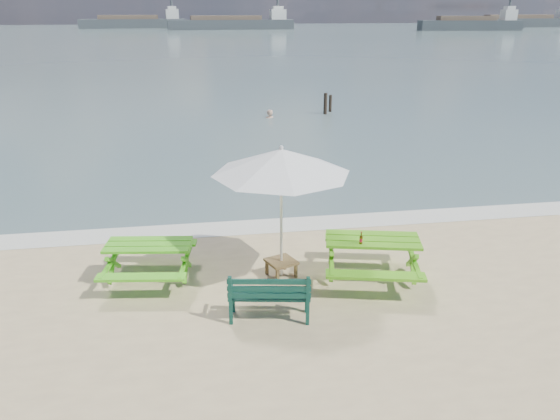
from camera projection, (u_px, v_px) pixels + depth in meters
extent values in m
plane|color=slate|center=(196.00, 39.00, 87.26)|extent=(300.00, 300.00, 0.00)
cube|color=silver|center=(256.00, 227.00, 12.93)|extent=(22.00, 0.90, 0.01)
cube|color=#4DBB1C|center=(148.00, 245.00, 10.19)|extent=(1.67, 0.96, 0.05)
cube|color=#4DBB1C|center=(157.00, 243.00, 10.98)|extent=(1.60, 0.50, 0.05)
cube|color=#4DBB1C|center=(141.00, 277.00, 9.60)|extent=(1.60, 0.50, 0.05)
cube|color=#4DBB1C|center=(150.00, 264.00, 10.33)|extent=(1.59, 1.09, 0.67)
cube|color=#55AB19|center=(373.00, 240.00, 10.21)|extent=(1.89, 1.20, 0.05)
cube|color=#55AB19|center=(368.00, 239.00, 11.09)|extent=(1.77, 0.71, 0.05)
cube|color=#55AB19|center=(376.00, 276.00, 9.56)|extent=(1.77, 0.71, 0.05)
cube|color=#55AB19|center=(371.00, 261.00, 10.36)|extent=(1.82, 1.34, 0.74)
cube|color=#0D382D|center=(269.00, 295.00, 9.03)|extent=(1.40, 0.63, 0.04)
cube|color=#0D382D|center=(269.00, 289.00, 8.75)|extent=(1.34, 0.27, 0.35)
cube|color=#0D382D|center=(270.00, 306.00, 9.11)|extent=(1.32, 0.67, 0.42)
cube|color=brown|center=(281.00, 262.00, 10.48)|extent=(0.66, 0.66, 0.05)
cube|color=brown|center=(281.00, 269.00, 10.54)|extent=(0.58, 0.58, 0.29)
cylinder|color=silver|center=(281.00, 217.00, 10.16)|extent=(0.05, 0.05, 2.45)
cone|color=silver|center=(281.00, 161.00, 9.79)|extent=(3.31, 3.31, 0.46)
cylinder|color=#944F15|center=(361.00, 240.00, 9.95)|extent=(0.06, 0.06, 0.14)
cylinder|color=#944F15|center=(361.00, 234.00, 9.91)|extent=(0.02, 0.02, 0.07)
cylinder|color=#B71531|center=(361.00, 240.00, 9.95)|extent=(0.06, 0.06, 0.06)
imported|color=tan|center=(269.00, 127.00, 25.81)|extent=(0.69, 0.58, 1.61)
cylinder|color=black|center=(325.00, 106.00, 26.34)|extent=(0.17, 0.17, 1.22)
cylinder|color=black|center=(330.00, 105.00, 26.99)|extent=(0.15, 0.15, 1.03)
cube|color=#373E41|center=(231.00, 25.00, 123.22)|extent=(28.52, 5.63, 2.20)
cube|color=silver|center=(278.00, 14.00, 124.65)|extent=(3.57, 3.19, 2.20)
cube|color=#373E41|center=(470.00, 26.00, 118.38)|extent=(22.33, 6.27, 2.20)
cube|color=silver|center=(509.00, 15.00, 118.06)|extent=(2.94, 3.26, 2.20)
cube|color=#373E41|center=(133.00, 24.00, 130.18)|extent=(24.89, 6.12, 2.20)
cube|color=silver|center=(172.00, 14.00, 131.56)|extent=(3.20, 3.24, 2.20)
cube|color=#373E41|center=(522.00, 23.00, 137.20)|extent=(30.90, 4.39, 2.20)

